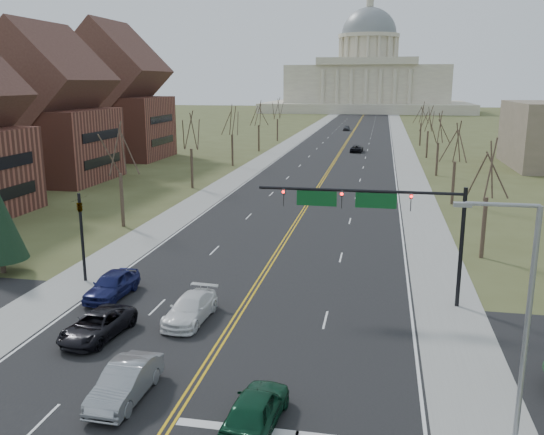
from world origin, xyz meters
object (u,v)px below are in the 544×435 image
at_px(car_sb_inner_second, 190,308).
at_px(car_far_nb, 357,148).
at_px(signal_left, 81,227).
at_px(car_sb_outer_lead, 98,325).
at_px(street_light, 521,311).
at_px(car_far_sb, 346,128).
at_px(car_sb_outer_second, 112,285).
at_px(signal_mast, 375,209).
at_px(car_sb_inner_lead, 125,382).
at_px(car_nb_inner_lead, 256,408).

distance_m(car_sb_inner_second, car_far_nb, 81.97).
distance_m(signal_left, car_sb_outer_lead, 9.88).
relative_size(street_light, car_sb_inner_second, 1.87).
bearing_deg(car_sb_outer_lead, signal_left, 129.81).
height_order(signal_left, car_far_sb, signal_left).
bearing_deg(car_sb_inner_second, car_sb_outer_second, 160.22).
bearing_deg(car_far_sb, street_light, -83.90).
height_order(signal_mast, car_far_nb, signal_mast).
xyz_separation_m(car_sb_inner_lead, car_far_nb, (5.51, 90.12, -0.09)).
distance_m(car_sb_inner_second, car_sb_outer_second, 6.43).
bearing_deg(signal_left, car_far_nb, 79.28).
bearing_deg(car_sb_inner_second, street_light, -26.09).
relative_size(street_light, car_far_sb, 2.19).
height_order(car_sb_inner_second, car_sb_outer_second, car_sb_outer_second).
bearing_deg(street_light, signal_left, 150.88).
relative_size(car_sb_inner_second, car_far_nb, 1.02).
distance_m(signal_mast, car_sb_outer_second, 16.72).
distance_m(street_light, car_far_nb, 90.95).
bearing_deg(car_sb_inner_second, car_sb_inner_lead, -87.06).
relative_size(car_sb_inner_lead, car_far_sb, 1.11).
xyz_separation_m(car_sb_inner_lead, car_sb_inner_second, (0.05, 8.33, -0.05)).
bearing_deg(car_sb_inner_lead, car_nb_inner_lead, -7.65).
height_order(car_sb_outer_lead, car_far_nb, car_sb_outer_lead).
relative_size(signal_left, car_sb_inner_lead, 1.31).
xyz_separation_m(car_sb_inner_second, car_sb_outer_second, (-5.92, 2.52, 0.10)).
bearing_deg(signal_mast, car_nb_inner_lead, -106.03).
xyz_separation_m(street_light, car_far_nb, (-9.69, 90.32, -4.55)).
bearing_deg(car_sb_outer_second, car_far_nb, 84.33).
xyz_separation_m(car_far_nb, car_far_sb, (-5.06, 49.50, 0.04)).
bearing_deg(street_light, signal_mast, 111.41).
relative_size(signal_mast, car_far_nb, 2.53).
bearing_deg(car_far_sb, signal_left, -94.22).
height_order(car_far_nb, car_far_sb, car_far_sb).
height_order(signal_mast, car_sb_outer_lead, signal_mast).
distance_m(car_sb_outer_lead, car_sb_inner_second, 5.04).
bearing_deg(street_light, car_nb_inner_lead, -175.45).
bearing_deg(signal_left, street_light, -29.12).
bearing_deg(car_far_sb, car_sb_outer_lead, -91.83).
xyz_separation_m(car_sb_outer_lead, car_far_nb, (9.53, 84.77, -0.01)).
distance_m(street_light, car_nb_inner_lead, 10.41).
height_order(signal_mast, car_sb_inner_second, signal_mast).
height_order(car_sb_outer_lead, car_far_sb, car_far_sb).
xyz_separation_m(car_sb_inner_second, car_far_nb, (5.46, 81.79, -0.04)).
bearing_deg(car_sb_inner_lead, signal_left, 125.78).
xyz_separation_m(car_sb_outer_second, car_far_nb, (11.38, 79.27, -0.14)).
height_order(car_sb_inner_lead, car_sb_outer_lead, car_sb_inner_lead).
bearing_deg(signal_left, car_sb_inner_lead, -55.81).
xyz_separation_m(car_sb_inner_lead, car_far_sb, (0.45, 139.62, -0.05)).
bearing_deg(car_sb_inner_second, car_sb_outer_lead, -140.47).
height_order(car_nb_inner_lead, car_sb_outer_second, car_sb_outer_second).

